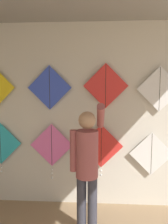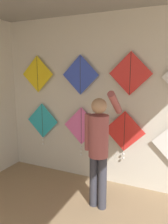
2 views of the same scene
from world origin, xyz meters
TOP-DOWN VIEW (x-y plane):
  - back_panel at (0.00, 4.04)m, footprint 4.48×0.06m
  - shopkeeper at (0.24, 3.27)m, footprint 0.42×0.56m
  - kite_0 at (-1.16, 3.95)m, footprint 0.66×0.04m
  - kite_1 at (-0.34, 3.95)m, footprint 0.66×0.04m
  - kite_2 at (0.42, 3.95)m, footprint 0.66×0.04m
  - kite_4 at (-1.23, 3.95)m, footprint 0.66×0.01m
  - kite_5 at (-0.36, 3.95)m, footprint 0.66×0.01m
  - kite_6 at (0.48, 3.95)m, footprint 0.66×0.01m

SIDE VIEW (x-z plane):
  - kite_1 at x=-0.34m, z-range 0.49..1.36m
  - kite_2 at x=0.42m, z-range 0.53..1.33m
  - shopkeeper at x=0.24m, z-range 0.11..1.77m
  - kite_0 at x=-1.16m, z-range 0.55..1.35m
  - back_panel at x=0.00m, z-range 0.00..2.80m
  - kite_5 at x=-0.36m, z-range 1.51..2.17m
  - kite_4 at x=-1.23m, z-range 1.51..2.17m
  - kite_6 at x=0.48m, z-range 1.53..2.20m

